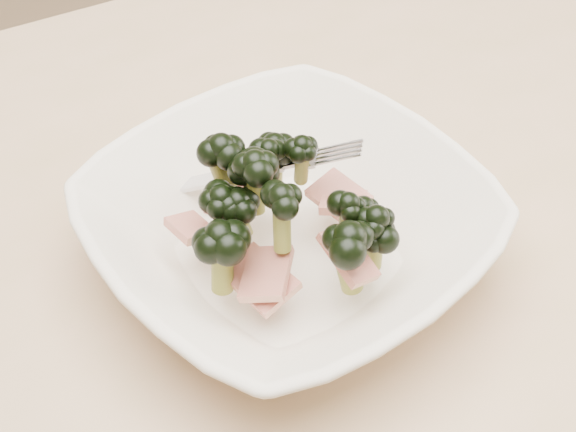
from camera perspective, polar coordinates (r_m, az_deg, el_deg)
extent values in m
cube|color=tan|center=(0.68, -4.05, -2.69)|extent=(1.20, 0.80, 0.04)
cylinder|color=tan|center=(1.37, 11.17, 4.81)|extent=(0.06, 0.06, 0.71)
imported|color=silver|center=(0.62, 0.00, -0.90)|extent=(0.35, 0.35, 0.07)
cylinder|color=olive|center=(0.58, -4.68, -3.46)|extent=(0.02, 0.02, 0.05)
ellipsoid|color=black|center=(0.56, -4.86, -1.48)|extent=(0.04, 0.04, 0.03)
cylinder|color=olive|center=(0.60, -2.38, 2.17)|extent=(0.03, 0.03, 0.04)
ellipsoid|color=black|center=(0.58, -2.44, 3.77)|extent=(0.04, 0.04, 0.03)
cylinder|color=olive|center=(0.59, 4.19, -0.61)|extent=(0.01, 0.01, 0.03)
ellipsoid|color=black|center=(0.58, 4.30, 0.89)|extent=(0.03, 0.03, 0.02)
cylinder|color=olive|center=(0.60, -4.35, 0.09)|extent=(0.02, 0.01, 0.03)
ellipsoid|color=black|center=(0.59, -4.45, 1.36)|extent=(0.03, 0.03, 0.02)
cylinder|color=olive|center=(0.64, -0.96, 3.53)|extent=(0.01, 0.02, 0.03)
ellipsoid|color=black|center=(0.62, -0.99, 5.04)|extent=(0.03, 0.03, 0.03)
cylinder|color=olive|center=(0.61, -4.60, 2.72)|extent=(0.02, 0.02, 0.05)
ellipsoid|color=black|center=(0.59, -4.77, 4.88)|extent=(0.04, 0.04, 0.03)
cylinder|color=olive|center=(0.62, -1.35, 3.16)|extent=(0.02, 0.01, 0.04)
ellipsoid|color=black|center=(0.60, -1.39, 4.71)|extent=(0.03, 0.03, 0.02)
cylinder|color=olive|center=(0.62, 0.98, 3.44)|extent=(0.02, 0.02, 0.04)
ellipsoid|color=black|center=(0.60, 1.00, 5.02)|extent=(0.03, 0.03, 0.02)
cylinder|color=olive|center=(0.57, 4.24, -3.56)|extent=(0.02, 0.02, 0.05)
ellipsoid|color=black|center=(0.55, 4.40, -1.56)|extent=(0.04, 0.04, 0.03)
cylinder|color=olive|center=(0.59, -3.50, -0.28)|extent=(0.02, 0.02, 0.03)
ellipsoid|color=black|center=(0.58, -3.58, 1.03)|extent=(0.03, 0.03, 0.03)
cylinder|color=olive|center=(0.60, 6.14, -2.61)|extent=(0.02, 0.02, 0.04)
ellipsoid|color=black|center=(0.58, 6.31, -1.17)|extent=(0.03, 0.03, 0.03)
cylinder|color=olive|center=(0.58, -2.30, 1.94)|extent=(0.02, 0.02, 0.04)
ellipsoid|color=black|center=(0.57, -2.38, 3.78)|extent=(0.03, 0.03, 0.03)
cylinder|color=olive|center=(0.59, -4.67, -0.17)|extent=(0.01, 0.02, 0.03)
ellipsoid|color=black|center=(0.58, -4.79, 1.31)|extent=(0.03, 0.03, 0.03)
cylinder|color=olive|center=(0.59, 6.11, -1.86)|extent=(0.02, 0.02, 0.04)
ellipsoid|color=black|center=(0.57, 6.30, -0.13)|extent=(0.03, 0.03, 0.03)
cylinder|color=olive|center=(0.61, 5.26, -0.50)|extent=(0.01, 0.02, 0.03)
ellipsoid|color=black|center=(0.60, 5.37, 0.63)|extent=(0.03, 0.03, 0.02)
cylinder|color=olive|center=(0.57, -0.44, -0.56)|extent=(0.02, 0.02, 0.05)
ellipsoid|color=black|center=(0.55, -0.46, 1.38)|extent=(0.03, 0.03, 0.03)
cube|color=maroon|center=(0.63, 3.97, 0.97)|extent=(0.05, 0.05, 0.02)
cube|color=maroon|center=(0.57, 4.31, -2.85)|extent=(0.03, 0.05, 0.03)
cube|color=maroon|center=(0.64, 3.64, 1.43)|extent=(0.04, 0.05, 0.01)
cube|color=maroon|center=(0.63, -3.84, 1.21)|extent=(0.06, 0.06, 0.02)
cube|color=maroon|center=(0.61, -6.96, -0.84)|extent=(0.03, 0.04, 0.02)
cube|color=maroon|center=(0.58, -2.02, -4.52)|extent=(0.05, 0.06, 0.01)
cube|color=maroon|center=(0.58, -1.55, -4.11)|extent=(0.06, 0.06, 0.02)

